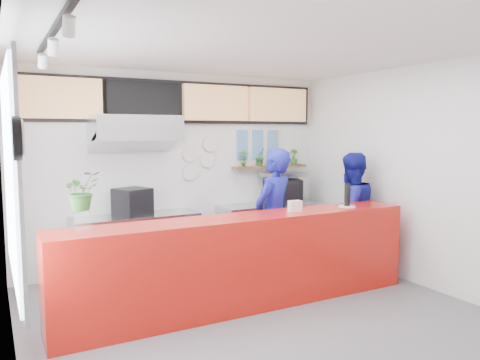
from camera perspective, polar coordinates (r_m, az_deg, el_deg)
name	(u,v)px	position (r m, az deg, el deg)	size (l,w,h in m)	color
floor	(261,318)	(5.52, 2.63, -16.41)	(5.00, 5.00, 0.00)	slate
ceiling	(263,47)	(5.19, 2.79, 15.93)	(5.00, 5.00, 0.00)	silver
wall_back	(180,170)	(7.39, -7.31, 1.22)	(5.00, 5.00, 0.00)	white
wall_left	(9,202)	(4.42, -26.32, -2.45)	(5.00, 5.00, 0.00)	white
wall_right	(421,176)	(6.77, 21.17, 0.45)	(5.00, 5.00, 0.00)	white
service_counter	(245,262)	(5.67, 0.55, -9.92)	(4.50, 0.60, 1.10)	#B6150D
cream_band	(179,99)	(7.37, -7.39, 9.77)	(5.00, 0.02, 0.80)	beige
prep_bench	(137,245)	(7.02, -12.47, -7.79)	(1.80, 0.60, 0.90)	#B2B5BA
panini_oven	(132,202)	(6.89, -12.98, -2.61)	(0.43, 0.43, 0.39)	black
extraction_hood	(135,128)	(6.78, -12.67, 6.21)	(1.20, 0.70, 0.35)	#B2B5BA
hood_lip	(135,142)	(6.78, -12.63, 4.52)	(1.20, 0.70, 0.08)	#B2B5BA
right_bench	(271,230)	(7.94, 3.80, -6.08)	(1.80, 0.60, 0.90)	#B2B5BA
espresso_machine	(282,191)	(7.95, 5.19, -1.34)	(0.62, 0.44, 0.40)	black
espresso_tray	(283,174)	(7.92, 5.20, 0.69)	(0.67, 0.46, 0.06)	#A7A9AE
herb_shelf	(270,167)	(8.01, 3.70, 1.62)	(1.40, 0.18, 0.04)	brown
menu_board_far_left	(60,98)	(6.83, -21.08, 9.32)	(1.10, 0.10, 0.55)	tan
menu_board_mid_left	(144,101)	(7.08, -11.59, 9.46)	(1.10, 0.10, 0.55)	black
menu_board_mid_right	(216,103)	(7.49, -2.95, 9.36)	(1.10, 0.10, 0.55)	tan
menu_board_far_right	(278,105)	(8.06, 4.62, 9.11)	(1.10, 0.10, 0.55)	tan
soffit	(180,102)	(7.34, -7.30, 9.39)	(4.80, 0.04, 0.65)	black
window_pane	(10,176)	(4.70, -26.20, 0.47)	(0.04, 2.20, 1.90)	silver
window_frame	(13,176)	(4.70, -25.96, 0.48)	(0.03, 2.30, 2.00)	#B2B5BA
wall_clock_rim	(17,139)	(3.48, -25.55, 4.59)	(0.30, 0.30, 0.05)	black
wall_clock_face	(22,138)	(3.49, -25.06, 4.61)	(0.26, 0.26, 0.02)	white
track_rail	(53,33)	(4.49, -21.88, 16.32)	(0.05, 2.40, 0.04)	black
dec_plate_a	(190,154)	(7.40, -6.17, 3.18)	(0.24, 0.24, 0.03)	silver
dec_plate_b	(207,160)	(7.52, -4.04, 2.48)	(0.24, 0.24, 0.03)	silver
dec_plate_c	(190,173)	(7.42, -6.14, 0.87)	(0.24, 0.24, 0.03)	silver
dec_plate_d	(210,144)	(7.53, -3.70, 4.39)	(0.24, 0.24, 0.03)	silver
photo_frame_a	(242,138)	(7.81, 0.28, 5.19)	(0.20, 0.02, 0.25)	#598CBF
photo_frame_b	(258,138)	(7.96, 2.19, 5.20)	(0.20, 0.02, 0.25)	#598CBF
photo_frame_c	(273,137)	(8.11, 4.03, 5.20)	(0.20, 0.02, 0.25)	#598CBF
photo_frame_d	(242,153)	(7.82, 0.28, 3.36)	(0.20, 0.02, 0.25)	#598CBF
photo_frame_e	(258,152)	(7.96, 2.18, 3.40)	(0.20, 0.02, 0.25)	#598CBF
photo_frame_f	(273,152)	(8.12, 4.01, 3.44)	(0.20, 0.02, 0.25)	#598CBF
staff_center	(274,218)	(6.32, 4.11, -4.67)	(0.69, 0.45, 1.88)	navy
staff_right	(350,212)	(7.20, 13.30, -3.86)	(0.87, 0.68, 1.79)	navy
herb_a	(244,159)	(7.74, 0.46, 2.63)	(0.14, 0.10, 0.27)	#285F21
herb_b	(260,157)	(7.90, 2.50, 2.84)	(0.17, 0.14, 0.31)	#285F21
herb_c	(275,158)	(8.05, 4.25, 2.69)	(0.23, 0.20, 0.26)	#285F21
herb_d	(294,157)	(8.27, 6.57, 2.81)	(0.15, 0.14, 0.27)	#285F21
glass_vase	(83,222)	(4.93, -18.63, -4.91)	(0.16, 0.16, 0.20)	silver
basil_vase	(82,191)	(4.88, -18.75, -1.25)	(0.35, 0.30, 0.39)	#285F21
napkin_holder	(295,206)	(5.90, 6.72, -3.18)	(0.16, 0.10, 0.14)	silver
white_plate	(347,206)	(6.38, 12.90, -3.16)	(0.22, 0.22, 0.02)	silver
pepper_mill	(347,195)	(6.36, 12.94, -1.75)	(0.08, 0.08, 0.30)	black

